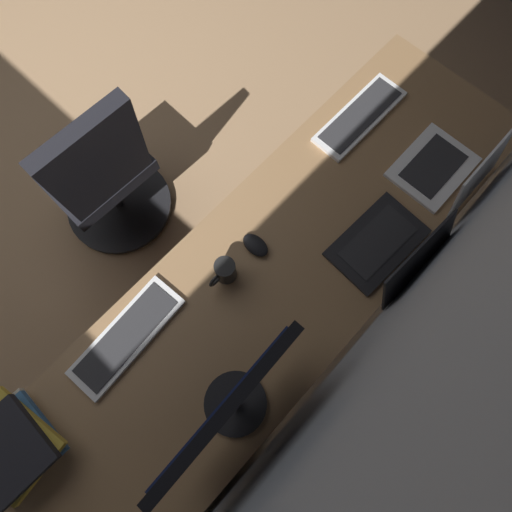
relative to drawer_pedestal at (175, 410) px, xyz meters
name	(u,v)px	position (x,y,z in m)	size (l,w,h in m)	color
floor_plane	(9,110)	(-0.43, -1.99, -0.35)	(5.55, 5.55, 0.00)	#9E7A56
wall_back	(386,403)	(-0.43, 0.38, 0.95)	(4.59, 0.10, 2.60)	#8C939E
desk	(266,288)	(-0.56, -0.03, 0.32)	(2.35, 0.66, 0.73)	#936D47
drawer_pedestal	(175,410)	(0.00, 0.00, 0.00)	(0.40, 0.51, 0.69)	#936D47
monitor_primary	(230,407)	(-0.20, 0.16, 0.64)	(0.50, 0.20, 0.46)	black
laptop_leftmost	(393,250)	(-0.93, 0.21, 0.43)	(0.36, 0.30, 0.21)	black
laptop_left	(451,170)	(-1.31, 0.18, 0.44)	(0.30, 0.28, 0.23)	white
keyboard_main	(360,116)	(-1.30, -0.21, 0.39)	(0.42, 0.14, 0.02)	silver
keyboard_spare	(127,336)	(-0.11, -0.24, 0.39)	(0.43, 0.17, 0.02)	silver
mouse_main	(255,245)	(-0.63, -0.15, 0.40)	(0.06, 0.10, 0.03)	black
book_stack_near	(11,446)	(0.33, -0.24, 0.44)	(0.25, 0.30, 0.11)	beige
coffee_mug	(225,271)	(-0.49, -0.15, 0.44)	(0.11, 0.07, 0.11)	black
office_chair	(101,177)	(-0.47, -0.94, 0.11)	(0.56, 0.56, 0.97)	black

